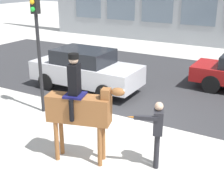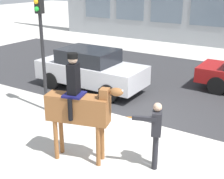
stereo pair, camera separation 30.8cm
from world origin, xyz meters
The scene contains 6 objects.
ground_plane centered at (0.00, 0.00, 0.00)m, with size 80.00×80.00×0.00m, color #B2AFA8.
road_surface centered at (0.00, 4.75, 0.00)m, with size 25.96×8.50×0.01m.
mounted_horse_lead centered at (-0.04, -2.28, 1.43)m, with size 1.92×0.85×2.72m.
pedestrian_bystander centered at (1.68, -1.63, 0.99)m, with size 0.78×0.67×1.67m.
street_car_near_lane centered at (-2.89, 2.07, 0.86)m, with size 4.44×1.87×1.66m.
traffic_light centered at (-2.91, -0.48, 2.67)m, with size 0.24×0.29×3.98m.
Camera 1 is at (4.01, -7.79, 4.32)m, focal length 50.00 mm.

